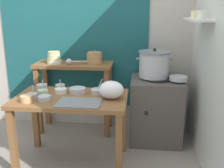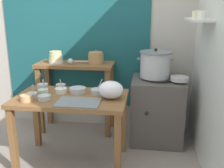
{
  "view_description": "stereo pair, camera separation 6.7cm",
  "coord_description": "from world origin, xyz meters",
  "px_view_note": "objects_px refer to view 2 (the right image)",
  "views": [
    {
      "loc": [
        0.7,
        -2.35,
        1.56
      ],
      "look_at": [
        0.43,
        0.22,
        0.82
      ],
      "focal_mm": 42.75,
      "sensor_mm": 36.0,
      "label": 1
    },
    {
      "loc": [
        0.77,
        -2.34,
        1.56
      ],
      "look_at": [
        0.43,
        0.22,
        0.82
      ],
      "focal_mm": 42.75,
      "sensor_mm": 36.0,
      "label": 2
    }
  ],
  "objects_px": {
    "plastic_bag": "(111,90)",
    "prep_bowl_1": "(43,87)",
    "back_shelf_table": "(76,80)",
    "prep_bowl_0": "(32,95)",
    "bowl_stack_enamel": "(56,58)",
    "prep_bowl_6": "(43,92)",
    "wide_pan": "(179,79)",
    "prep_bowl_5": "(98,91)",
    "serving_tray": "(78,102)",
    "prep_bowl_3": "(78,90)",
    "ladle": "(71,61)",
    "stove_block": "(157,110)",
    "prep_bowl_8": "(61,86)",
    "prep_bowl_7": "(26,98)",
    "steamer_pot": "(155,64)",
    "prep_bowl_2": "(61,90)",
    "prep_table": "(71,107)",
    "clay_pot": "(96,58)",
    "prep_bowl_4": "(44,97)"
  },
  "relations": [
    {
      "from": "clay_pot",
      "to": "steamer_pot",
      "type": "bearing_deg",
      "value": -8.71
    },
    {
      "from": "prep_bowl_4",
      "to": "prep_bowl_6",
      "type": "distance_m",
      "value": 0.17
    },
    {
      "from": "prep_bowl_4",
      "to": "prep_bowl_8",
      "type": "bearing_deg",
      "value": 84.85
    },
    {
      "from": "prep_bowl_7",
      "to": "prep_bowl_8",
      "type": "distance_m",
      "value": 0.48
    },
    {
      "from": "clay_pot",
      "to": "prep_bowl_5",
      "type": "bearing_deg",
      "value": -77.48
    },
    {
      "from": "wide_pan",
      "to": "prep_bowl_0",
      "type": "height_order",
      "value": "prep_bowl_0"
    },
    {
      "from": "serving_tray",
      "to": "prep_bowl_3",
      "type": "distance_m",
      "value": 0.31
    },
    {
      "from": "stove_block",
      "to": "prep_bowl_0",
      "type": "height_order",
      "value": "prep_bowl_0"
    },
    {
      "from": "bowl_stack_enamel",
      "to": "wide_pan",
      "type": "distance_m",
      "value": 1.51
    },
    {
      "from": "plastic_bag",
      "to": "prep_bowl_7",
      "type": "bearing_deg",
      "value": -166.78
    },
    {
      "from": "prep_table",
      "to": "prep_bowl_7",
      "type": "height_order",
      "value": "prep_bowl_7"
    },
    {
      "from": "steamer_pot",
      "to": "prep_bowl_1",
      "type": "bearing_deg",
      "value": -158.11
    },
    {
      "from": "stove_block",
      "to": "prep_bowl_7",
      "type": "height_order",
      "value": "same"
    },
    {
      "from": "ladle",
      "to": "wide_pan",
      "type": "height_order",
      "value": "ladle"
    },
    {
      "from": "prep_table",
      "to": "clay_pot",
      "type": "distance_m",
      "value": 0.85
    },
    {
      "from": "prep_bowl_4",
      "to": "clay_pot",
      "type": "bearing_deg",
      "value": 69.78
    },
    {
      "from": "prep_bowl_0",
      "to": "prep_bowl_5",
      "type": "xyz_separation_m",
      "value": [
        0.62,
        0.2,
        0.0
      ]
    },
    {
      "from": "prep_table",
      "to": "plastic_bag",
      "type": "height_order",
      "value": "plastic_bag"
    },
    {
      "from": "ladle",
      "to": "prep_bowl_3",
      "type": "relative_size",
      "value": 1.73
    },
    {
      "from": "bowl_stack_enamel",
      "to": "prep_bowl_6",
      "type": "relative_size",
      "value": 1.09
    },
    {
      "from": "plastic_bag",
      "to": "prep_bowl_1",
      "type": "xyz_separation_m",
      "value": [
        -0.76,
        0.18,
        -0.05
      ]
    },
    {
      "from": "prep_bowl_0",
      "to": "prep_bowl_5",
      "type": "height_order",
      "value": "prep_bowl_5"
    },
    {
      "from": "plastic_bag",
      "to": "wide_pan",
      "type": "height_order",
      "value": "plastic_bag"
    },
    {
      "from": "bowl_stack_enamel",
      "to": "prep_bowl_4",
      "type": "xyz_separation_m",
      "value": [
        0.17,
        -0.86,
        -0.22
      ]
    },
    {
      "from": "back_shelf_table",
      "to": "prep_bowl_2",
      "type": "height_order",
      "value": "back_shelf_table"
    },
    {
      "from": "bowl_stack_enamel",
      "to": "wide_pan",
      "type": "xyz_separation_m",
      "value": [
        1.49,
        -0.21,
        -0.16
      ]
    },
    {
      "from": "stove_block",
      "to": "prep_bowl_1",
      "type": "distance_m",
      "value": 1.36
    },
    {
      "from": "ladle",
      "to": "plastic_bag",
      "type": "xyz_separation_m",
      "value": [
        0.58,
        -0.69,
        -0.13
      ]
    },
    {
      "from": "clay_pot",
      "to": "prep_bowl_1",
      "type": "height_order",
      "value": "clay_pot"
    },
    {
      "from": "prep_bowl_3",
      "to": "wide_pan",
      "type": "bearing_deg",
      "value": 20.45
    },
    {
      "from": "prep_table",
      "to": "plastic_bag",
      "type": "relative_size",
      "value": 4.58
    },
    {
      "from": "back_shelf_table",
      "to": "prep_bowl_0",
      "type": "height_order",
      "value": "back_shelf_table"
    },
    {
      "from": "steamer_pot",
      "to": "plastic_bag",
      "type": "distance_m",
      "value": 0.79
    },
    {
      "from": "plastic_bag",
      "to": "prep_bowl_7",
      "type": "distance_m",
      "value": 0.79
    },
    {
      "from": "stove_block",
      "to": "prep_bowl_6",
      "type": "distance_m",
      "value": 1.36
    },
    {
      "from": "wide_pan",
      "to": "prep_bowl_4",
      "type": "relative_size",
      "value": 1.67
    },
    {
      "from": "prep_bowl_0",
      "to": "prep_bowl_1",
      "type": "bearing_deg",
      "value": 86.0
    },
    {
      "from": "prep_table",
      "to": "prep_bowl_2",
      "type": "xyz_separation_m",
      "value": [
        -0.13,
        0.1,
        0.14
      ]
    },
    {
      "from": "steamer_pot",
      "to": "bowl_stack_enamel",
      "type": "relative_size",
      "value": 2.35
    },
    {
      "from": "stove_block",
      "to": "serving_tray",
      "type": "distance_m",
      "value": 1.14
    },
    {
      "from": "stove_block",
      "to": "bowl_stack_enamel",
      "type": "distance_m",
      "value": 1.39
    },
    {
      "from": "clay_pot",
      "to": "prep_bowl_6",
      "type": "bearing_deg",
      "value": -118.36
    },
    {
      "from": "prep_bowl_3",
      "to": "prep_bowl_5",
      "type": "xyz_separation_m",
      "value": [
        0.21,
        0.01,
        -0.0
      ]
    },
    {
      "from": "prep_bowl_0",
      "to": "prep_bowl_1",
      "type": "xyz_separation_m",
      "value": [
        0.02,
        0.23,
        0.01
      ]
    },
    {
      "from": "prep_bowl_0",
      "to": "prep_bowl_2",
      "type": "relative_size",
      "value": 0.88
    },
    {
      "from": "plastic_bag",
      "to": "prep_bowl_8",
      "type": "distance_m",
      "value": 0.64
    },
    {
      "from": "wide_pan",
      "to": "prep_bowl_0",
      "type": "distance_m",
      "value": 1.58
    },
    {
      "from": "serving_tray",
      "to": "prep_bowl_2",
      "type": "distance_m",
      "value": 0.37
    },
    {
      "from": "steamer_pot",
      "to": "prep_bowl_7",
      "type": "xyz_separation_m",
      "value": [
        -1.2,
        -0.83,
        -0.18
      ]
    },
    {
      "from": "plastic_bag",
      "to": "prep_bowl_0",
      "type": "distance_m",
      "value": 0.78
    }
  ]
}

